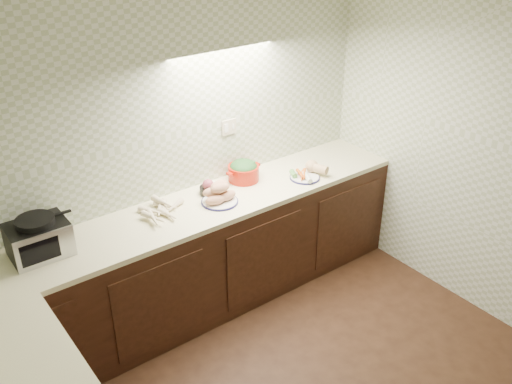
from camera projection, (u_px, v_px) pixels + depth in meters
room at (345, 202)px, 2.75m from camera, size 3.60×3.60×2.60m
counter at (168, 363)px, 3.42m from camera, size 3.60×3.60×0.90m
toaster_oven at (39, 238)px, 3.59m from camera, size 0.37×0.29×0.26m
parsnip_pile at (169, 213)px, 4.04m from camera, size 0.29×0.38×0.07m
sweet_potato_plate at (219, 194)px, 4.21m from camera, size 0.28×0.28×0.17m
onion_bowl at (210, 188)px, 4.34m from camera, size 0.16×0.16×0.13m
dutch_oven at (244, 170)px, 4.53m from camera, size 0.31×0.26×0.17m
veg_plate at (307, 171)px, 4.61m from camera, size 0.30×0.29×0.12m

